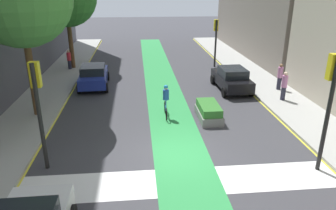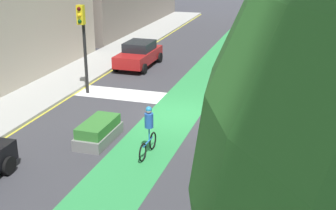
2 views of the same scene
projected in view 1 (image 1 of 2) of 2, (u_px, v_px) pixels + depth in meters
The scene contains 15 objects.
ground_plane at pixel (176, 155), 13.66m from camera, with size 120.00×120.00×0.00m, color #38383D.
bike_lane_paint at pixel (181, 154), 13.68m from camera, with size 2.40×60.00×0.01m, color #2D8C47.
crosswalk_band at pixel (182, 182), 11.80m from camera, with size 12.00×1.80×0.01m, color silver.
curb_stripe_left at pixel (31, 162), 13.11m from camera, with size 0.16×60.00×0.01m, color yellow.
curb_stripe_right at pixel (309, 148), 14.21m from camera, with size 0.16×60.00×0.01m, color yellow.
traffic_signal_near_right at pixel (330, 92), 11.57m from camera, with size 0.35×0.52×4.56m.
traffic_signal_near_left at pixel (38, 96), 11.75m from camera, with size 0.35×0.52×4.25m.
traffic_signal_far_right at pixel (216, 34), 27.17m from camera, with size 0.35×0.52×4.02m.
car_blue_left_far at pixel (94, 76), 22.39m from camera, with size 2.18×4.28×1.57m.
car_black_right_far at pixel (232, 79), 21.70m from camera, with size 2.10×4.24×1.57m.
cyclist_in_lane at pixel (166, 100), 17.18m from camera, with size 0.32×1.73×1.86m.
pedestrian_sidewalk_right_a at pixel (280, 76), 21.30m from camera, with size 0.34×0.34×1.77m.
pedestrian_sidewalk_left_a at pixel (69, 59), 26.46m from camera, with size 0.34×0.34×1.59m.
pedestrian_sidewalk_right_b at pixel (284, 86), 19.35m from camera, with size 0.34×0.34×1.77m.
median_planter at pixel (209, 112), 17.14m from camera, with size 1.12×2.36×0.85m.
Camera 1 is at (-1.51, -11.91, 6.87)m, focal length 34.12 mm.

